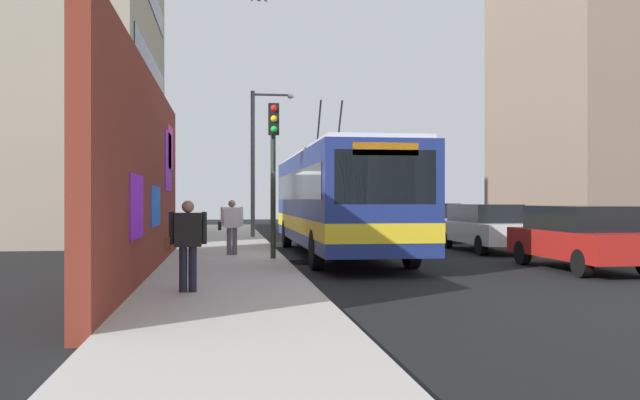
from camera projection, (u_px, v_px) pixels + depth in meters
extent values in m
plane|color=black|center=(283.00, 260.00, 19.26)|extent=(80.00, 80.00, 0.00)
cube|color=#ADA8A0|center=(226.00, 259.00, 19.04)|extent=(48.00, 3.20, 0.15)
cube|color=maroon|center=(146.00, 177.00, 14.74)|extent=(13.81, 0.30, 4.46)
cube|color=#8C19D8|center=(168.00, 162.00, 18.76)|extent=(1.95, 0.02, 1.63)
cube|color=#8C19D8|center=(137.00, 207.00, 12.00)|extent=(1.76, 0.02, 1.15)
cube|color=#F2338C|center=(171.00, 148.00, 19.51)|extent=(1.71, 0.02, 1.24)
cube|color=blue|center=(156.00, 206.00, 15.32)|extent=(1.93, 0.02, 0.90)
cube|color=#9E937F|center=(49.00, 60.00, 29.32)|extent=(13.53, 8.67, 15.56)
cube|color=black|center=(151.00, 139.00, 29.93)|extent=(11.50, 0.04, 1.10)
cube|color=black|center=(151.00, 67.00, 29.93)|extent=(11.50, 0.04, 1.10)
cube|color=gray|center=(602.00, 48.00, 33.69)|extent=(11.08, 7.87, 18.62)
cube|color=navy|center=(338.00, 199.00, 20.78)|extent=(12.50, 2.65, 2.63)
cube|color=silver|center=(338.00, 154.00, 20.78)|extent=(12.00, 2.44, 0.12)
cube|color=yellow|center=(338.00, 224.00, 20.78)|extent=(12.52, 2.67, 0.44)
cube|color=black|center=(386.00, 177.00, 14.61)|extent=(0.04, 2.25, 1.18)
cube|color=black|center=(338.00, 186.00, 20.78)|extent=(11.50, 2.68, 0.84)
cube|color=orange|center=(385.00, 149.00, 14.62)|extent=(0.06, 1.46, 0.28)
cylinder|color=black|center=(339.00, 133.00, 22.69)|extent=(1.43, 0.06, 2.00)
cylinder|color=black|center=(318.00, 132.00, 22.59)|extent=(1.43, 0.06, 2.00)
cylinder|color=black|center=(411.00, 249.00, 16.99)|extent=(1.00, 0.28, 1.00)
cylinder|color=black|center=(316.00, 250.00, 16.65)|extent=(1.00, 0.28, 1.00)
cylinder|color=black|center=(352.00, 233.00, 24.91)|extent=(1.00, 0.28, 1.00)
cylinder|color=black|center=(287.00, 234.00, 24.58)|extent=(1.00, 0.28, 1.00)
cube|color=#B21E19|center=(580.00, 244.00, 16.61)|extent=(4.57, 1.78, 0.66)
cube|color=black|center=(578.00, 218.00, 16.70)|extent=(2.74, 1.60, 0.60)
cylinder|color=black|center=(582.00, 263.00, 15.00)|extent=(0.64, 0.22, 0.64)
cylinder|color=black|center=(578.00, 252.00, 18.21)|extent=(0.64, 0.22, 0.64)
cylinder|color=black|center=(523.00, 253.00, 17.99)|extent=(0.64, 0.22, 0.64)
cube|color=white|center=(485.00, 232.00, 22.66)|extent=(4.94, 1.73, 0.66)
cube|color=black|center=(484.00, 213.00, 22.76)|extent=(2.96, 1.56, 0.60)
cylinder|color=black|center=(528.00, 245.00, 21.16)|extent=(0.64, 0.22, 0.64)
cylinder|color=black|center=(481.00, 245.00, 20.94)|extent=(0.64, 0.22, 0.64)
cylinder|color=black|center=(488.00, 239.00, 24.39)|extent=(0.64, 0.22, 0.64)
cylinder|color=black|center=(447.00, 239.00, 24.17)|extent=(0.64, 0.22, 0.64)
cube|color=#B7B7BC|center=(432.00, 225.00, 28.44)|extent=(4.36, 1.82, 0.66)
cube|color=black|center=(431.00, 210.00, 28.52)|extent=(2.62, 1.64, 0.60)
cylinder|color=black|center=(462.00, 235.00, 27.12)|extent=(0.64, 0.22, 0.64)
cylinder|color=black|center=(423.00, 235.00, 26.90)|extent=(0.64, 0.22, 0.64)
cylinder|color=black|center=(440.00, 231.00, 29.98)|extent=(0.64, 0.22, 0.64)
cylinder|color=black|center=(404.00, 232.00, 29.75)|extent=(0.64, 0.22, 0.64)
cylinder|color=#595960|center=(235.00, 241.00, 19.42)|extent=(0.14, 0.14, 0.78)
cylinder|color=#595960|center=(229.00, 241.00, 19.40)|extent=(0.14, 0.14, 0.78)
cube|color=silver|center=(232.00, 218.00, 19.41)|extent=(0.22, 0.45, 0.58)
cylinder|color=silver|center=(242.00, 216.00, 19.45)|extent=(0.09, 0.09, 0.55)
cylinder|color=silver|center=(222.00, 217.00, 19.37)|extent=(0.09, 0.09, 0.55)
sphere|color=#936B4C|center=(232.00, 204.00, 19.41)|extent=(0.21, 0.21, 0.21)
cube|color=black|center=(220.00, 226.00, 19.36)|extent=(0.14, 0.10, 0.24)
cylinder|color=#1E1E2D|center=(193.00, 269.00, 11.61)|extent=(0.14, 0.14, 0.78)
cylinder|color=#1E1E2D|center=(183.00, 269.00, 11.59)|extent=(0.14, 0.14, 0.78)
cube|color=black|center=(188.00, 230.00, 11.60)|extent=(0.22, 0.45, 0.58)
cylinder|color=black|center=(204.00, 228.00, 11.64)|extent=(0.09, 0.09, 0.55)
cylinder|color=black|center=(171.00, 228.00, 11.56)|extent=(0.09, 0.09, 0.55)
sphere|color=#936B4C|center=(188.00, 207.00, 11.60)|extent=(0.21, 0.21, 0.21)
cube|color=#593319|center=(167.00, 244.00, 11.55)|extent=(0.14, 0.10, 0.24)
cylinder|color=#2D382D|center=(273.00, 181.00, 18.23)|extent=(0.14, 0.14, 4.18)
cube|color=black|center=(274.00, 119.00, 18.01)|extent=(0.20, 0.28, 0.84)
sphere|color=red|center=(274.00, 108.00, 17.90)|extent=(0.18, 0.18, 0.18)
sphere|color=yellow|center=(274.00, 119.00, 17.90)|extent=(0.18, 0.18, 0.18)
sphere|color=green|center=(274.00, 129.00, 17.90)|extent=(0.18, 0.18, 0.18)
cylinder|color=#4C4C51|center=(253.00, 164.00, 28.84)|extent=(0.18, 0.18, 6.22)
cylinder|color=#4C4C51|center=(272.00, 95.00, 28.95)|extent=(0.10, 1.62, 0.10)
ellipsoid|color=silver|center=(291.00, 96.00, 29.06)|extent=(0.44, 0.28, 0.20)
cylinder|color=black|center=(306.00, 262.00, 18.72)|extent=(1.59, 1.59, 0.00)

